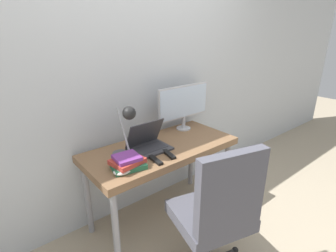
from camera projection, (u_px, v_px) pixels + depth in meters
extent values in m
plane|color=tan|center=(184.00, 234.00, 2.27)|extent=(12.00, 12.00, 0.00)
cube|color=silver|center=(135.00, 74.00, 2.30)|extent=(8.00, 0.05, 2.60)
cube|color=brown|center=(162.00, 149.00, 2.24)|extent=(1.32, 0.60, 0.06)
cylinder|color=gray|center=(116.00, 231.00, 1.84)|extent=(0.05, 0.05, 0.68)
cylinder|color=gray|center=(226.00, 175.00, 2.55)|extent=(0.05, 0.05, 0.68)
cylinder|color=gray|center=(88.00, 199.00, 2.19)|extent=(0.05, 0.05, 0.68)
cylinder|color=gray|center=(191.00, 157.00, 2.90)|extent=(0.05, 0.05, 0.68)
cube|color=#38383D|center=(150.00, 149.00, 2.16)|extent=(0.32, 0.24, 0.02)
cube|color=#2D2D33|center=(150.00, 148.00, 2.15)|extent=(0.28, 0.15, 0.00)
cube|color=#38383D|center=(145.00, 133.00, 2.16)|extent=(0.32, 0.11, 0.22)
cube|color=navy|center=(145.00, 133.00, 2.16)|extent=(0.29, 0.10, 0.19)
cylinder|color=#B7B7BC|center=(183.00, 128.00, 2.61)|extent=(0.14, 0.14, 0.01)
cylinder|color=#B7B7BC|center=(184.00, 122.00, 2.58)|extent=(0.04, 0.04, 0.12)
cube|color=#B7B7BC|center=(184.00, 102.00, 2.51)|extent=(0.61, 0.02, 0.31)
cube|color=silver|center=(185.00, 102.00, 2.50)|extent=(0.58, 0.00, 0.29)
cylinder|color=#4C4C51|center=(120.00, 153.00, 2.08)|extent=(0.12, 0.12, 0.02)
cylinder|color=#99999E|center=(124.00, 134.00, 1.95)|extent=(0.02, 0.19, 0.38)
sphere|color=black|center=(129.00, 113.00, 1.82)|extent=(0.10, 0.10, 0.10)
sphere|color=black|center=(235.00, 250.00, 2.08)|extent=(0.05, 0.05, 0.05)
sphere|color=black|center=(199.00, 236.00, 2.23)|extent=(0.05, 0.05, 0.05)
cylinder|color=black|center=(202.00, 248.00, 2.10)|extent=(0.17, 0.24, 0.03)
cylinder|color=#2D2D33|center=(208.00, 240.00, 1.90)|extent=(0.04, 0.04, 0.36)
cube|color=#4C4C56|center=(210.00, 215.00, 1.82)|extent=(0.59, 0.57, 0.09)
cube|color=#4C4C56|center=(231.00, 193.00, 1.55)|extent=(0.46, 0.19, 0.53)
cube|color=#286B47|center=(129.00, 166.00, 1.87)|extent=(0.26, 0.19, 0.04)
cube|color=#B2382D|center=(127.00, 161.00, 1.87)|extent=(0.24, 0.20, 0.03)
cube|color=#753384|center=(127.00, 158.00, 1.85)|extent=(0.19, 0.18, 0.03)
cube|color=black|center=(155.00, 160.00, 1.97)|extent=(0.05, 0.16, 0.02)
cube|color=black|center=(169.00, 154.00, 2.06)|extent=(0.07, 0.17, 0.02)
ellipsoid|color=white|center=(123.00, 171.00, 1.81)|extent=(0.13, 0.10, 0.04)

